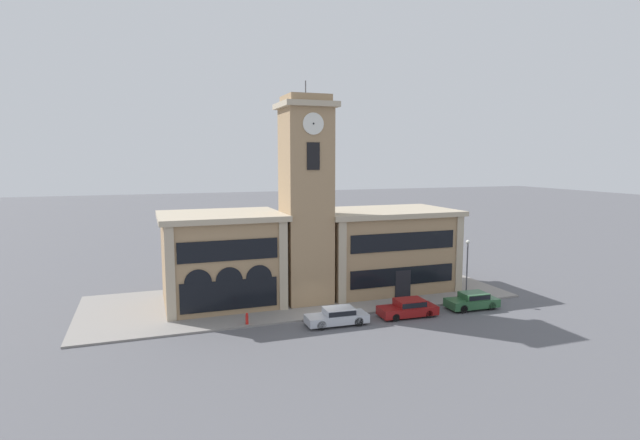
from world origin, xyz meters
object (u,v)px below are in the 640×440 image
object	(u,v)px
street_lamp	(467,260)
fire_hydrant	(247,319)
parked_car_mid	(408,308)
parked_car_far	(472,300)
parked_car_near	(337,316)

from	to	relation	value
street_lamp	fire_hydrant	bearing A→B (deg)	-179.72
parked_car_mid	parked_car_far	distance (m)	6.04
parked_car_mid	parked_car_far	bearing A→B (deg)	-178.01
parked_car_near	parked_car_far	distance (m)	12.05
fire_hydrant	parked_car_mid	bearing A→B (deg)	-8.95
street_lamp	fire_hydrant	xyz separation A→B (m)	(-19.38, -0.10, -3.09)
fire_hydrant	parked_car_far	bearing A→B (deg)	-6.06
parked_car_mid	fire_hydrant	bearing A→B (deg)	-6.96
parked_car_near	fire_hydrant	xyz separation A→B (m)	(-6.46, 1.97, -0.12)
parked_car_far	fire_hydrant	size ratio (longest dim) A/B	5.02
parked_car_near	parked_car_far	xyz separation A→B (m)	(12.05, 0.00, 0.03)
parked_car_mid	parked_car_far	xyz separation A→B (m)	(6.04, 0.00, 0.00)
parked_car_near	fire_hydrant	bearing A→B (deg)	-14.92
parked_car_near	parked_car_far	bearing A→B (deg)	-178.01
parked_car_near	parked_car_mid	size ratio (longest dim) A/B	1.01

